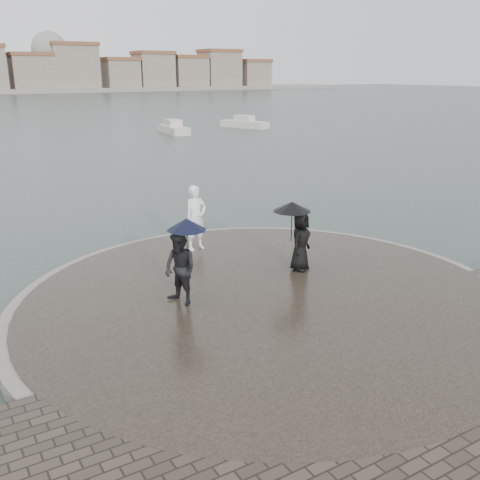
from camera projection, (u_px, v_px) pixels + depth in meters
ground at (366, 374)px, 10.45m from camera, size 400.00×400.00×0.00m
kerb_ring at (267, 303)px, 13.26m from camera, size 12.50×12.50×0.32m
quay_tip at (267, 302)px, 13.26m from camera, size 11.90×11.90×0.36m
statue at (196, 218)px, 16.38m from camera, size 0.80×0.59×2.01m
visitor_left at (181, 260)px, 12.48m from camera, size 1.17×1.08×2.04m
visitor_right at (298, 231)px, 14.61m from camera, size 1.26×1.06×1.95m
boats at (145, 135)px, 47.04m from camera, size 32.54×17.09×1.50m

